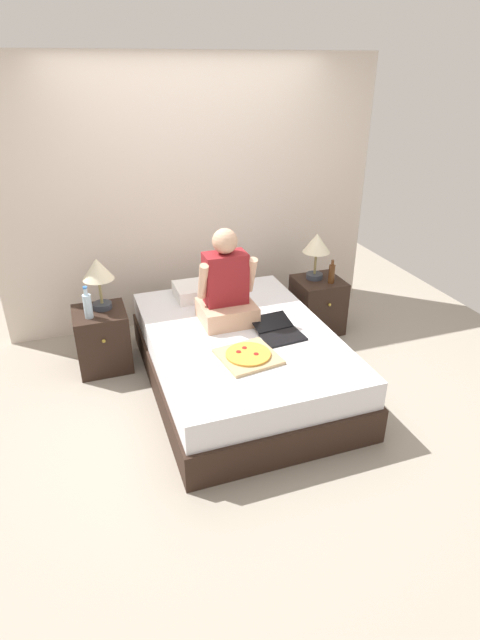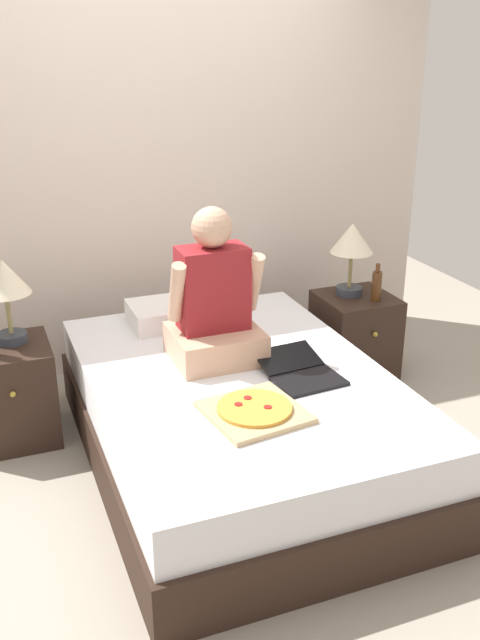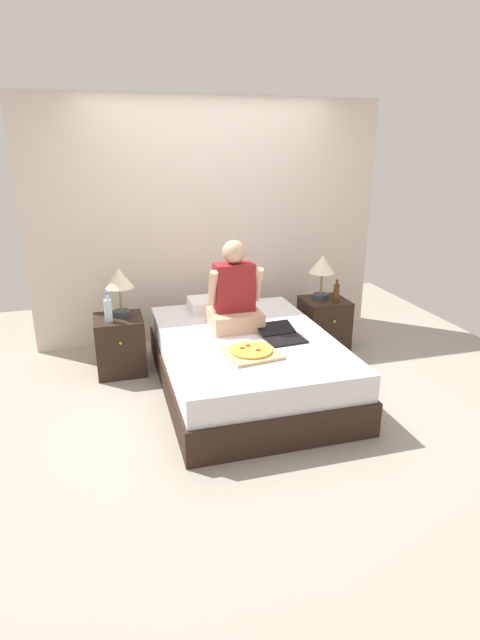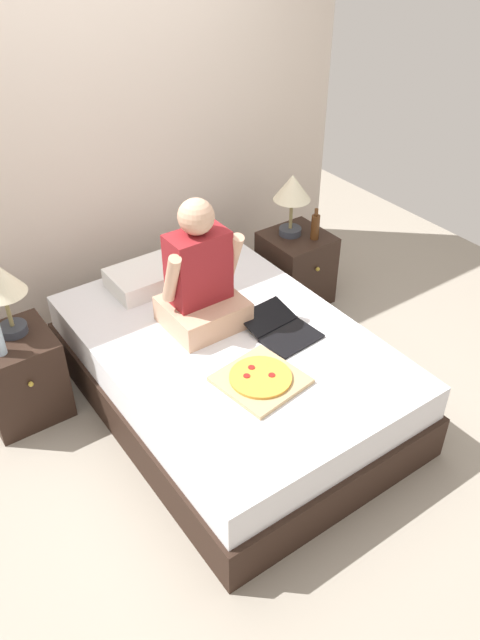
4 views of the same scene
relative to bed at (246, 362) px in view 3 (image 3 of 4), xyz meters
The scene contains 13 objects.
ground_plane 0.24m from the bed, ahead, with size 5.72×5.72×0.00m, color #9E9384.
wall_back 1.72m from the bed, 90.00° to the left, with size 3.72×0.12×2.50m, color beige.
bed is the anchor object (origin of this frame).
nightstand_left 1.23m from the bed, 147.84° to the left, with size 0.44×0.47×0.54m.
lamp_on_left_nightstand 1.37m from the bed, 144.85° to the left, with size 0.26×0.26×0.45m.
water_bottle 1.32m from the bed, 153.28° to the left, with size 0.07×0.07×0.28m.
nightstand_right 1.23m from the bed, 32.16° to the left, with size 0.44×0.47×0.54m.
lamp_on_right_nightstand 1.38m from the bed, 34.88° to the left, with size 0.26×0.26×0.45m.
beer_bottle 1.30m from the bed, 26.51° to the left, with size 0.06×0.06×0.23m.
pillow 0.82m from the bed, 96.75° to the left, with size 0.52×0.34×0.12m, color white.
person_seated 0.58m from the bed, 100.47° to the left, with size 0.47×0.40×0.78m.
laptop 0.41m from the bed, 27.61° to the right, with size 0.35×0.44×0.07m.
pizza_box 0.49m from the bed, 101.12° to the right, with size 0.45×0.45×0.05m.
Camera 3 is at (-1.13, -3.81, 2.04)m, focal length 28.00 mm.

